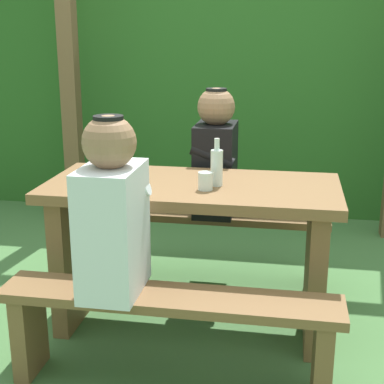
{
  "coord_description": "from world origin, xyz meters",
  "views": [
    {
      "loc": [
        0.45,
        -2.59,
        1.45
      ],
      "look_at": [
        0.0,
        0.0,
        0.7
      ],
      "focal_mm": 53.35,
      "sensor_mm": 36.0,
      "label": 1
    }
  ],
  "objects_px": {
    "person_black_coat": "(216,157)",
    "drinking_glass": "(205,181)",
    "picnic_table": "(192,230)",
    "person_white_shirt": "(112,213)",
    "bench_far": "(208,231)",
    "bottle_left": "(217,167)",
    "cell_phone": "(131,188)",
    "bench_near": "(169,320)"
  },
  "relations": [
    {
      "from": "bottle_left",
      "to": "drinking_glass",
      "type": "bearing_deg",
      "value": -116.32
    },
    {
      "from": "bottle_left",
      "to": "bench_near",
      "type": "bearing_deg",
      "value": -102.94
    },
    {
      "from": "picnic_table",
      "to": "person_black_coat",
      "type": "distance_m",
      "value": 0.6
    },
    {
      "from": "drinking_glass",
      "to": "cell_phone",
      "type": "relative_size",
      "value": 0.59
    },
    {
      "from": "person_black_coat",
      "to": "drinking_glass",
      "type": "xyz_separation_m",
      "value": [
        0.04,
        -0.64,
        0.03
      ]
    },
    {
      "from": "bench_near",
      "to": "cell_phone",
      "type": "height_order",
      "value": "cell_phone"
    },
    {
      "from": "bench_far",
      "to": "person_white_shirt",
      "type": "bearing_deg",
      "value": -101.68
    },
    {
      "from": "picnic_table",
      "to": "drinking_glass",
      "type": "height_order",
      "value": "drinking_glass"
    },
    {
      "from": "bench_near",
      "to": "drinking_glass",
      "type": "distance_m",
      "value": 0.66
    },
    {
      "from": "bench_far",
      "to": "person_white_shirt",
      "type": "height_order",
      "value": "person_white_shirt"
    },
    {
      "from": "bench_far",
      "to": "bottle_left",
      "type": "xyz_separation_m",
      "value": [
        0.12,
        -0.56,
        0.53
      ]
    },
    {
      "from": "bench_far",
      "to": "cell_phone",
      "type": "bearing_deg",
      "value": -110.22
    },
    {
      "from": "picnic_table",
      "to": "person_white_shirt",
      "type": "bearing_deg",
      "value": -112.53
    },
    {
      "from": "bottle_left",
      "to": "cell_phone",
      "type": "height_order",
      "value": "bottle_left"
    },
    {
      "from": "picnic_table",
      "to": "bottle_left",
      "type": "bearing_deg",
      "value": -9.24
    },
    {
      "from": "drinking_glass",
      "to": "bottle_left",
      "type": "bearing_deg",
      "value": 63.68
    },
    {
      "from": "drinking_glass",
      "to": "bottle_left",
      "type": "distance_m",
      "value": 0.1
    },
    {
      "from": "picnic_table",
      "to": "bench_far",
      "type": "xyz_separation_m",
      "value": [
        0.0,
        0.54,
        -0.2
      ]
    },
    {
      "from": "bench_near",
      "to": "cell_phone",
      "type": "bearing_deg",
      "value": 123.52
    },
    {
      "from": "bench_near",
      "to": "person_white_shirt",
      "type": "xyz_separation_m",
      "value": [
        -0.22,
        0.0,
        0.45
      ]
    },
    {
      "from": "person_black_coat",
      "to": "cell_phone",
      "type": "distance_m",
      "value": 0.76
    },
    {
      "from": "picnic_table",
      "to": "cell_phone",
      "type": "bearing_deg",
      "value": -148.91
    },
    {
      "from": "person_white_shirt",
      "to": "drinking_glass",
      "type": "distance_m",
      "value": 0.54
    },
    {
      "from": "person_black_coat",
      "to": "person_white_shirt",
      "type": "bearing_deg",
      "value": -103.76
    },
    {
      "from": "drinking_glass",
      "to": "picnic_table",
      "type": "bearing_deg",
      "value": 128.25
    },
    {
      "from": "bench_near",
      "to": "bench_far",
      "type": "relative_size",
      "value": 1.0
    },
    {
      "from": "person_white_shirt",
      "to": "drinking_glass",
      "type": "relative_size",
      "value": 8.69
    },
    {
      "from": "bench_far",
      "to": "bottle_left",
      "type": "bearing_deg",
      "value": -77.93
    },
    {
      "from": "person_black_coat",
      "to": "cell_phone",
      "type": "bearing_deg",
      "value": -113.18
    },
    {
      "from": "bench_far",
      "to": "person_white_shirt",
      "type": "xyz_separation_m",
      "value": [
        -0.22,
        -1.09,
        0.45
      ]
    },
    {
      "from": "person_black_coat",
      "to": "cell_phone",
      "type": "height_order",
      "value": "person_black_coat"
    },
    {
      "from": "person_white_shirt",
      "to": "cell_phone",
      "type": "xyz_separation_m",
      "value": [
        -0.03,
        0.39,
        -0.01
      ]
    },
    {
      "from": "person_white_shirt",
      "to": "cell_phone",
      "type": "relative_size",
      "value": 5.14
    },
    {
      "from": "bench_far",
      "to": "cell_phone",
      "type": "xyz_separation_m",
      "value": [
        -0.26,
        -0.7,
        0.44
      ]
    },
    {
      "from": "bench_near",
      "to": "person_black_coat",
      "type": "relative_size",
      "value": 1.95
    },
    {
      "from": "bench_far",
      "to": "drinking_glass",
      "type": "bearing_deg",
      "value": -82.94
    },
    {
      "from": "person_black_coat",
      "to": "bottle_left",
      "type": "bearing_deg",
      "value": -81.88
    },
    {
      "from": "bench_far",
      "to": "bottle_left",
      "type": "relative_size",
      "value": 6.22
    },
    {
      "from": "bottle_left",
      "to": "person_black_coat",
      "type": "bearing_deg",
      "value": 98.12
    },
    {
      "from": "picnic_table",
      "to": "bench_near",
      "type": "xyz_separation_m",
      "value": [
        0.0,
        -0.54,
        -0.2
      ]
    },
    {
      "from": "bench_near",
      "to": "picnic_table",
      "type": "bearing_deg",
      "value": 90.0
    },
    {
      "from": "picnic_table",
      "to": "person_black_coat",
      "type": "height_order",
      "value": "person_black_coat"
    }
  ]
}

